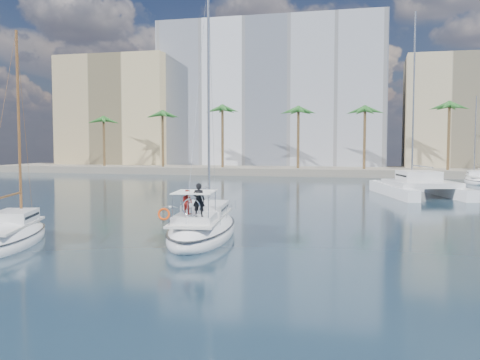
# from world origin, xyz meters

# --- Properties ---
(ground) EXTENTS (160.00, 160.00, 0.00)m
(ground) POSITION_xyz_m (0.00, 0.00, 0.00)
(ground) COLOR black
(ground) RESTS_ON ground
(quay) EXTENTS (120.00, 14.00, 1.20)m
(quay) POSITION_xyz_m (0.00, 61.00, 0.60)
(quay) COLOR gray
(quay) RESTS_ON ground
(building_modern) EXTENTS (42.00, 16.00, 28.00)m
(building_modern) POSITION_xyz_m (-12.00, 73.00, 14.00)
(building_modern) COLOR white
(building_modern) RESTS_ON ground
(building_tan_left) EXTENTS (22.00, 14.00, 22.00)m
(building_tan_left) POSITION_xyz_m (-42.00, 69.00, 11.00)
(building_tan_left) COLOR tan
(building_tan_left) RESTS_ON ground
(building_beige) EXTENTS (20.00, 14.00, 20.00)m
(building_beige) POSITION_xyz_m (22.00, 70.00, 10.00)
(building_beige) COLOR beige
(building_beige) RESTS_ON ground
(palm_left) EXTENTS (3.60, 3.60, 12.30)m
(palm_left) POSITION_xyz_m (-34.00, 57.00, 10.28)
(palm_left) COLOR brown
(palm_left) RESTS_ON ground
(palm_centre) EXTENTS (3.60, 3.60, 12.30)m
(palm_centre) POSITION_xyz_m (0.00, 57.00, 10.28)
(palm_centre) COLOR brown
(palm_centre) RESTS_ON ground
(main_sloop) EXTENTS (4.89, 11.14, 15.99)m
(main_sloop) POSITION_xyz_m (-2.51, -0.56, 0.51)
(main_sloop) COLOR white
(main_sloop) RESTS_ON ground
(small_sloop) EXTENTS (5.17, 8.84, 12.12)m
(small_sloop) POSITION_xyz_m (-11.55, -5.19, 0.43)
(small_sloop) COLOR white
(small_sloop) RESTS_ON ground
(catamaran) EXTENTS (9.63, 14.16, 18.72)m
(catamaran) POSITION_xyz_m (11.29, 27.01, 1.17)
(catamaran) COLOR white
(catamaran) RESTS_ON ground
(seagull) EXTENTS (1.03, 0.44, 0.19)m
(seagull) POSITION_xyz_m (-6.12, 3.65, 1.11)
(seagull) COLOR silver
(seagull) RESTS_ON ground
(moored_yacht_a) EXTENTS (3.37, 9.52, 11.90)m
(moored_yacht_a) POSITION_xyz_m (20.00, 47.00, 0.00)
(moored_yacht_a) COLOR white
(moored_yacht_a) RESTS_ON ground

